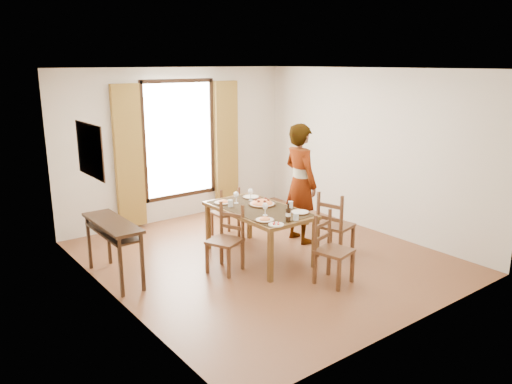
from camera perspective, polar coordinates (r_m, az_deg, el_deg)
ground at (r=7.41m, az=0.94°, el=-7.45°), size 5.00×5.00×0.00m
room_shell at (r=7.07m, az=0.31°, el=4.51°), size 4.60×5.10×2.74m
console_table at (r=6.72m, az=-16.08°, el=-4.19°), size 0.38×1.20×0.80m
dining_table at (r=7.17m, az=0.32°, el=-2.39°), size 0.91×1.63×0.76m
chair_west at (r=6.82m, az=-3.44°, el=-5.60°), size 0.53×0.53×0.92m
chair_north at (r=8.13m, az=-3.43°, el=-2.51°), size 0.40×0.40×0.85m
chair_south at (r=6.53m, az=8.68°, el=-6.70°), size 0.49×0.49×0.93m
chair_east at (r=7.37m, az=8.97°, el=-3.94°), size 0.54×0.54×0.99m
man at (r=7.85m, az=5.09°, el=0.99°), size 0.77×0.58×1.88m
plate_sw at (r=6.58m, az=1.00°, el=-3.09°), size 0.27×0.27×0.05m
plate_se at (r=6.95m, az=5.06°, el=-2.19°), size 0.27×0.27×0.05m
plate_nw at (r=7.40m, az=-3.76°, el=-1.09°), size 0.27×0.27×0.05m
plate_ne at (r=7.69m, az=-0.58°, el=-0.46°), size 0.27×0.27×0.05m
pasta_platter at (r=7.29m, az=0.70°, el=-1.12°), size 0.40×0.40×0.10m
caprese_plate at (r=6.41m, az=2.32°, el=-3.65°), size 0.20×0.20×0.04m
wine_glass_a at (r=6.78m, az=1.06°, el=-1.97°), size 0.08×0.08×0.18m
wine_glass_b at (r=7.53m, az=-0.61°, el=-0.29°), size 0.08×0.08×0.18m
wine_glass_c at (r=7.37m, az=-2.28°, el=-0.61°), size 0.08×0.08×0.18m
tumbler_a at (r=7.15m, az=3.96°, el=-1.47°), size 0.07×0.07×0.10m
tumbler_b at (r=7.22m, az=-2.94°, el=-1.30°), size 0.07×0.07×0.10m
tumbler_c at (r=6.61m, az=4.60°, el=-2.84°), size 0.07×0.07×0.10m
wine_bottle at (r=6.53m, az=3.70°, el=-2.36°), size 0.07×0.07×0.25m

